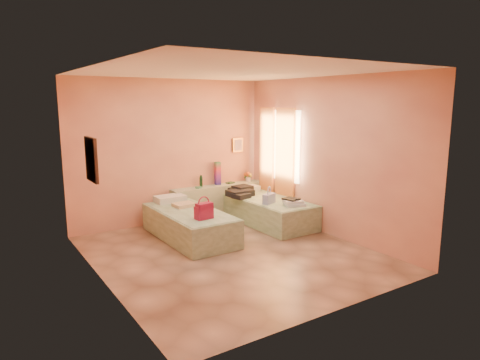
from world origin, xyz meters
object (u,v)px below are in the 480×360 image
object	(u,v)px
headboard_ledge	(218,200)
water_bottle	(201,181)
bed_left	(190,225)
blue_handbag	(269,199)
flower_vase	(248,176)
green_book	(230,183)
magenta_handbag	(204,211)
towel_stack	(294,203)
bed_right	(268,211)

from	to	relation	value
headboard_ledge	water_bottle	xyz separation A→B (m)	(-0.36, 0.06, 0.44)
headboard_ledge	bed_left	size ratio (longest dim) A/B	1.02
headboard_ledge	blue_handbag	world-z (taller)	blue_handbag
bed_left	flower_vase	world-z (taller)	flower_vase
green_book	magenta_handbag	world-z (taller)	magenta_handbag
water_bottle	green_book	size ratio (longest dim) A/B	1.33
blue_handbag	towel_stack	distance (m)	0.48
blue_handbag	headboard_ledge	bearing A→B (deg)	78.81
headboard_ledge	magenta_handbag	distance (m)	2.07
water_bottle	flower_vase	xyz separation A→B (m)	(1.12, -0.06, 0.02)
water_bottle	blue_handbag	xyz separation A→B (m)	(0.65, -1.44, -0.17)
green_book	water_bottle	bearing A→B (deg)	161.69
bed_left	flower_vase	xyz separation A→B (m)	(1.95, 1.05, 0.53)
magenta_handbag	blue_handbag	xyz separation A→B (m)	(1.51, 0.26, -0.04)
headboard_ledge	bed_left	distance (m)	1.59
bed_left	water_bottle	world-z (taller)	water_bottle
green_book	towel_stack	bearing A→B (deg)	-97.18
headboard_ledge	magenta_handbag	size ratio (longest dim) A/B	7.24
bed_left	towel_stack	bearing A→B (deg)	-21.93
flower_vase	bed_left	bearing A→B (deg)	-151.72
flower_vase	blue_handbag	size ratio (longest dim) A/B	0.90
bed_left	flower_vase	distance (m)	2.28
green_book	blue_handbag	size ratio (longest dim) A/B	0.59
bed_right	magenta_handbag	world-z (taller)	magenta_handbag
towel_stack	magenta_handbag	bearing A→B (deg)	176.59
towel_stack	blue_handbag	bearing A→B (deg)	128.82
headboard_ledge	flower_vase	world-z (taller)	flower_vase
blue_handbag	magenta_handbag	bearing A→B (deg)	166.56
headboard_ledge	green_book	size ratio (longest dim) A/B	12.14
green_book	towel_stack	world-z (taller)	green_book
bed_right	green_book	xyz separation A→B (m)	(-0.20, 1.08, 0.41)
flower_vase	bed_right	bearing A→B (deg)	-102.97
bed_left	blue_handbag	bearing A→B (deg)	-12.97
bed_right	water_bottle	bearing A→B (deg)	127.93
magenta_handbag	blue_handbag	distance (m)	1.54
bed_right	headboard_ledge	bearing A→B (deg)	116.15
headboard_ledge	bed_right	xyz separation A→B (m)	(0.52, -1.05, -0.08)
magenta_handbag	blue_handbag	world-z (taller)	magenta_handbag
green_book	magenta_handbag	xyz separation A→B (m)	(-1.54, -1.68, -0.03)
green_book	towel_stack	size ratio (longest dim) A/B	0.48
headboard_ledge	water_bottle	world-z (taller)	water_bottle
flower_vase	water_bottle	bearing A→B (deg)	176.74
headboard_ledge	blue_handbag	size ratio (longest dim) A/B	7.14
water_bottle	flower_vase	world-z (taller)	flower_vase
flower_vase	towel_stack	distance (m)	1.78
green_book	bed_right	bearing A→B (deg)	-95.41
bed_left	water_bottle	xyz separation A→B (m)	(0.83, 1.11, 0.51)
bed_left	green_book	world-z (taller)	green_book
flower_vase	blue_handbag	world-z (taller)	flower_vase
bed_right	blue_handbag	bearing A→B (deg)	-125.06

